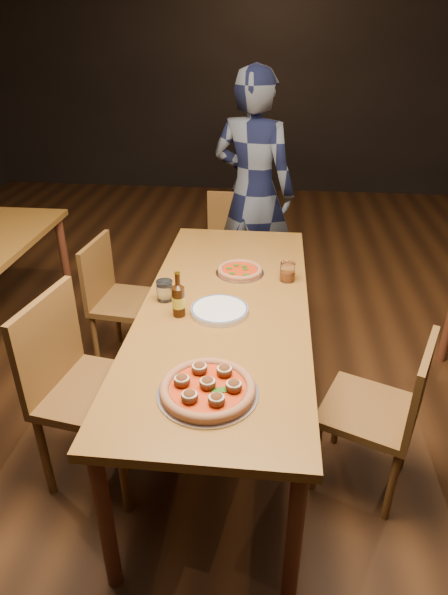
# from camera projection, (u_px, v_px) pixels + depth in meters

# --- Properties ---
(ground) EXTENTS (9.00, 9.00, 0.00)m
(ground) POSITION_uv_depth(u_px,v_px,m) (225.00, 422.00, 2.76)
(ground) COLOR black
(room_shell) EXTENTS (9.00, 9.00, 9.00)m
(room_shell) POSITION_uv_depth(u_px,v_px,m) (225.00, 50.00, 1.87)
(room_shell) COLOR black
(room_shell) RESTS_ON ground
(table_main) EXTENTS (0.80, 2.00, 0.75)m
(table_main) POSITION_uv_depth(u_px,v_px,m) (225.00, 318.00, 2.44)
(table_main) COLOR brown
(table_main) RESTS_ON ground
(chair_main_nw) EXTENTS (0.53, 0.53, 0.98)m
(chair_main_nw) POSITION_uv_depth(u_px,v_px,m) (98.00, 391.00, 2.24)
(chair_main_nw) COLOR brown
(chair_main_nw) RESTS_ON ground
(chair_main_sw) EXTENTS (0.44, 0.44, 0.85)m
(chair_main_sw) POSITION_uv_depth(u_px,v_px,m) (128.00, 302.00, 3.10)
(chair_main_sw) COLOR brown
(chair_main_sw) RESTS_ON ground
(chair_main_e) EXTENTS (0.52, 0.52, 0.85)m
(chair_main_e) POSITION_uv_depth(u_px,v_px,m) (369.00, 409.00, 2.23)
(chair_main_e) COLOR brown
(chair_main_e) RESTS_ON ground
(chair_end) EXTENTS (0.42, 0.42, 0.90)m
(chair_end) POSITION_uv_depth(u_px,v_px,m) (232.00, 254.00, 3.68)
(chair_end) COLOR brown
(chair_end) RESTS_ON ground
(pizza_meatball) EXTENTS (0.38, 0.38, 0.07)m
(pizza_meatball) POSITION_uv_depth(u_px,v_px,m) (208.00, 388.00, 1.81)
(pizza_meatball) COLOR #B7B7BF
(pizza_meatball) RESTS_ON table_main
(pizza_margherita) EXTENTS (0.26, 0.26, 0.03)m
(pizza_margherita) POSITION_uv_depth(u_px,v_px,m) (240.00, 270.00, 2.70)
(pizza_margherita) COLOR #B7B7BF
(pizza_margherita) RESTS_ON table_main
(plate_stack) EXTENTS (0.27, 0.27, 0.03)m
(plate_stack) POSITION_uv_depth(u_px,v_px,m) (219.00, 310.00, 2.33)
(plate_stack) COLOR white
(plate_stack) RESTS_ON table_main
(beer_bottle) EXTENTS (0.06, 0.06, 0.22)m
(beer_bottle) POSITION_uv_depth(u_px,v_px,m) (179.00, 301.00, 2.28)
(beer_bottle) COLOR black
(beer_bottle) RESTS_ON table_main
(water_glass) EXTENTS (0.08, 0.08, 0.10)m
(water_glass) POSITION_uv_depth(u_px,v_px,m) (165.00, 290.00, 2.43)
(water_glass) COLOR white
(water_glass) RESTS_ON table_main
(amber_glass) EXTENTS (0.08, 0.08, 0.10)m
(amber_glass) POSITION_uv_depth(u_px,v_px,m) (288.00, 272.00, 2.61)
(amber_glass) COLOR #964311
(amber_glass) RESTS_ON table_main
(diner) EXTENTS (0.74, 0.61, 1.73)m
(diner) POSITION_uv_depth(u_px,v_px,m) (253.00, 192.00, 3.65)
(diner) COLOR black
(diner) RESTS_ON ground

